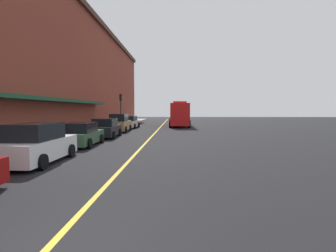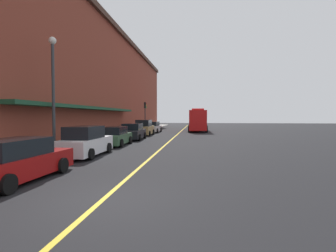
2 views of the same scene
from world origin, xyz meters
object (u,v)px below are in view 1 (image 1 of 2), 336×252
parked_car_2 (82,135)px  parked_car_4 (119,123)px  parked_car_3 (106,128)px  traffic_light_near (121,104)px  parked_car_1 (38,144)px  parking_meter_1 (73,128)px  fire_truck (179,115)px  parked_car_5 (129,122)px

parked_car_2 → parked_car_4: size_ratio=0.95×
parked_car_3 → traffic_light_near: (-1.42, 12.90, 2.39)m
parked_car_1 → parked_car_4: (-0.02, 16.87, 0.05)m
parking_meter_1 → fire_truck: bearing=66.9°
parked_car_3 → parked_car_1: bearing=177.4°
parked_car_4 → parking_meter_1: 9.47m
parked_car_3 → parked_car_2: bearing=176.3°
parked_car_3 → parking_meter_1: size_ratio=3.56×
parked_car_1 → traffic_light_near: (-1.33, 23.81, 2.32)m
parked_car_3 → fire_truck: bearing=-25.1°
parked_car_1 → parked_car_2: size_ratio=1.03×
parked_car_2 → parking_meter_1: 2.32m
parked_car_5 → traffic_light_near: bearing=47.9°
parked_car_1 → fire_truck: size_ratio=0.50×
parked_car_1 → parked_car_5: size_ratio=0.96×
fire_truck → traffic_light_near: traffic_light_near is taller
fire_truck → traffic_light_near: bearing=-75.5°
parked_car_1 → parked_car_2: bearing=0.3°
parked_car_2 → parked_car_3: bearing=-2.8°
parked_car_2 → fire_truck: (6.57, 20.39, 0.92)m
parked_car_1 → parked_car_3: 10.92m
parked_car_1 → parked_car_4: parked_car_4 is taller
parked_car_3 → parked_car_4: (-0.11, 5.96, 0.12)m
parked_car_4 → parked_car_5: size_ratio=0.99×
parked_car_4 → parked_car_5: (0.07, 5.64, -0.15)m
parked_car_3 → parked_car_4: parked_car_4 is taller
parked_car_1 → fire_truck: (6.51, 26.02, 0.81)m
parked_car_3 → parked_car_5: 11.60m
parked_car_5 → fire_truck: fire_truck is taller
parked_car_2 → parked_car_4: 11.24m
parked_car_5 → parking_meter_1: bearing=176.0°
parked_car_5 → fire_truck: (6.46, 3.51, 0.90)m
traffic_light_near → parked_car_3: bearing=-83.7°
parked_car_5 → parking_meter_1: parked_car_5 is taller
fire_truck → parking_meter_1: size_ratio=6.92×
parked_car_1 → parking_meter_1: parked_car_1 is taller
traffic_light_near → parking_meter_1: bearing=-90.2°
parked_car_5 → traffic_light_near: size_ratio=1.12×
parked_car_5 → parked_car_1: bearing=-178.6°
parking_meter_1 → traffic_light_near: (0.06, 16.31, 2.10)m
parked_car_3 → parked_car_4: bearing=-1.0°
parked_car_2 → fire_truck: bearing=-19.0°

